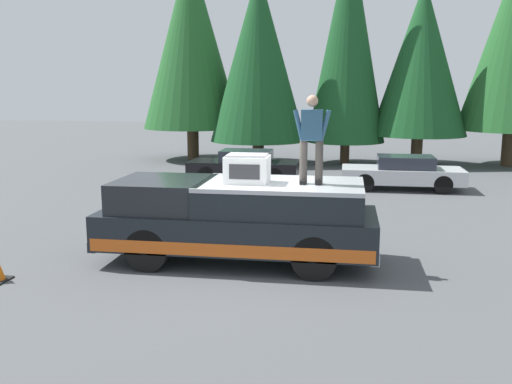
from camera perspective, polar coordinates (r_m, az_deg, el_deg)
name	(u,v)px	position (r m, az deg, el deg)	size (l,w,h in m)	color
ground_plane	(249,267)	(11.19, -0.69, -7.60)	(90.00, 90.00, 0.00)	#4C4F51
pickup_truck	(238,219)	(11.33, -1.87, -2.79)	(2.01, 5.54, 1.65)	black
compressor_unit	(247,169)	(10.97, -0.89, 2.38)	(0.65, 0.84, 0.56)	silver
person_on_truck_bed	(312,137)	(10.81, 5.65, 5.54)	(0.29, 0.72, 1.69)	#423D38
parked_car_silver	(403,173)	(20.14, 14.60, 1.91)	(1.64, 4.10, 1.16)	silver
parked_car_black	(244,165)	(21.31, -1.18, 2.71)	(1.64, 4.10, 1.16)	black
conifer_left	(421,59)	(26.61, 16.36, 12.75)	(4.24, 4.24, 8.08)	#4C3826
conifer_center_left	(348,37)	(26.40, 9.28, 15.15)	(3.54, 3.54, 10.34)	#4C3826
conifer_center_right	(258,57)	(26.12, 0.23, 13.52)	(4.38, 4.38, 8.65)	#4C3826
conifer_right	(191,40)	(27.88, -6.59, 15.05)	(4.68, 4.68, 9.91)	#4C3826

